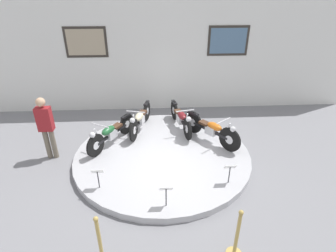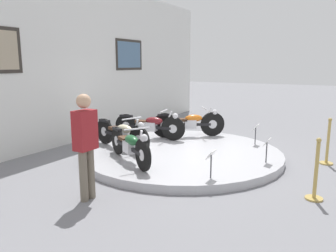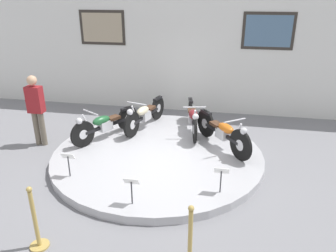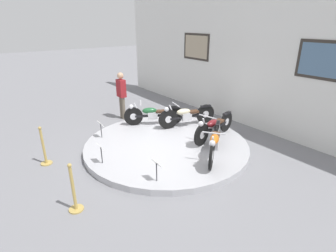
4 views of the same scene
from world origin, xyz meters
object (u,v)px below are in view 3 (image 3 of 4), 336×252
Objects in this scene: info_placard_front_left at (68,159)px; stanchion_post_right_of_entry at (190,249)px; motorcycle_green at (105,124)px; motorcycle_orange at (223,131)px; info_placard_front_centre at (131,185)px; motorcycle_cream at (145,114)px; info_placard_front_right at (221,174)px; stanchion_post_left_of_entry at (36,227)px; visitor_standing at (36,107)px; motorcycle_maroon at (193,117)px.

stanchion_post_right_of_entry reaches higher than info_placard_front_left.
info_placard_front_left is (-0.04, -1.80, -0.01)m from motorcycle_green.
info_placard_front_centre is (-1.39, -2.43, -0.03)m from motorcycle_orange.
motorcycle_green is 1.11m from motorcycle_cream.
motorcycle_orange is 3.21× the size of info_placard_front_right.
info_placard_front_centre is (1.43, -0.62, 0.00)m from info_placard_front_left.
stanchion_post_left_of_entry is at bearing -85.29° from motorcycle_green.
motorcycle_orange is 2.80m from info_placard_front_centre.
motorcycle_cream is 1.13× the size of visitor_standing.
motorcycle_maroon is 1.15× the size of visitor_standing.
stanchion_post_left_of_entry reaches higher than info_placard_front_right.
stanchion_post_left_of_entry is at bearing -111.94° from motorcycle_maroon.
motorcycle_maroon reaches higher than motorcycle_green.
motorcycle_cream is at bearing 158.39° from motorcycle_orange.
stanchion_post_right_of_entry is at bearing -83.47° from motorcycle_maroon.
stanchion_post_left_of_entry is at bearing -78.91° from info_placard_front_left.
info_placard_front_left is at bearing 180.00° from info_placard_front_right.
stanchion_post_right_of_entry is at bearing -54.28° from motorcycle_green.
motorcycle_orange is (0.78, -0.80, 0.01)m from motorcycle_maroon.
info_placard_front_centre is at bearing -35.88° from visitor_standing.
motorcycle_orange is at bearing 32.63° from info_placard_front_left.
visitor_standing is (-1.55, -0.30, 0.43)m from motorcycle_green.
visitor_standing is (-1.51, 1.50, 0.44)m from info_placard_front_left.
stanchion_post_left_of_entry is (-2.54, -1.67, -0.19)m from info_placard_front_right.
visitor_standing is (-3.56, -1.10, 0.42)m from motorcycle_maroon.
info_placard_front_left is 2.87m from info_placard_front_right.
info_placard_front_centre is (-0.62, -3.23, -0.02)m from motorcycle_maroon.
motorcycle_maroon is (2.01, 0.80, 0.01)m from motorcycle_green.
stanchion_post_right_of_entry reaches higher than motorcycle_orange.
visitor_standing is (-4.37, 1.50, 0.44)m from info_placard_front_right.
stanchion_post_right_of_entry is (1.11, -1.05, -0.19)m from info_placard_front_centre.
info_placard_front_left is at bearing 146.67° from stanchion_post_right_of_entry.
info_placard_front_right is (0.82, -2.61, -0.02)m from motorcycle_maroon.
motorcycle_orange is at bearing 85.27° from stanchion_post_right_of_entry.
info_placard_front_centre is at bearing -119.81° from motorcycle_orange.
info_placard_front_centre is (0.62, -3.23, -0.02)m from motorcycle_cream.
info_placard_front_centre is at bearing -156.52° from info_placard_front_right.
stanchion_post_left_of_entry reaches higher than motorcycle_green.
visitor_standing is 1.67× the size of stanchion_post_left_of_entry.
motorcycle_cream is at bearing 83.50° from stanchion_post_left_of_entry.
info_placard_front_left and info_placard_front_centre have the same top height.
motorcycle_green reaches higher than info_placard_front_right.
motorcycle_cream is 0.99× the size of motorcycle_maroon.
info_placard_front_right is at bearing -18.98° from visitor_standing.
info_placard_front_left is (-0.81, -2.61, -0.02)m from motorcycle_cream.
stanchion_post_right_of_entry reaches higher than motorcycle_green.
motorcycle_green is 3.36× the size of info_placard_front_centre.
motorcycle_green is at bearing -158.23° from motorcycle_maroon.
info_placard_front_left is 0.50× the size of stanchion_post_left_of_entry.
stanchion_post_right_of_entry is at bearing -94.73° from motorcycle_orange.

